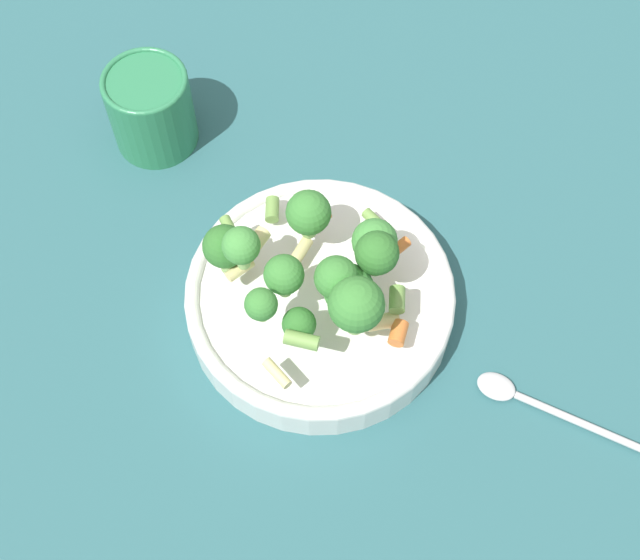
# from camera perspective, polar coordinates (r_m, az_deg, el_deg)

# --- Properties ---
(ground_plane) EXTENTS (3.00, 3.00, 0.00)m
(ground_plane) POSITION_cam_1_polar(r_m,az_deg,el_deg) (0.85, 0.00, -1.93)
(ground_plane) COLOR #2D6066
(bowl) EXTENTS (0.25, 0.25, 0.04)m
(bowl) POSITION_cam_1_polar(r_m,az_deg,el_deg) (0.83, 0.00, -1.22)
(bowl) COLOR white
(bowl) RESTS_ON ground_plane
(pasta_salad) EXTENTS (0.17, 0.20, 0.10)m
(pasta_salad) POSITION_cam_1_polar(r_m,az_deg,el_deg) (0.77, 0.03, 0.74)
(pasta_salad) COLOR #8CB766
(pasta_salad) RESTS_ON bowl
(cup) EXTENTS (0.09, 0.09, 0.09)m
(cup) POSITION_cam_1_polar(r_m,az_deg,el_deg) (0.94, -10.78, 10.75)
(cup) COLOR #2D7F51
(cup) RESTS_ON ground_plane
(spoon) EXTENTS (0.11, 0.14, 0.01)m
(spoon) POSITION_cam_1_polar(r_m,az_deg,el_deg) (0.83, 13.24, -7.53)
(spoon) COLOR silver
(spoon) RESTS_ON ground_plane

